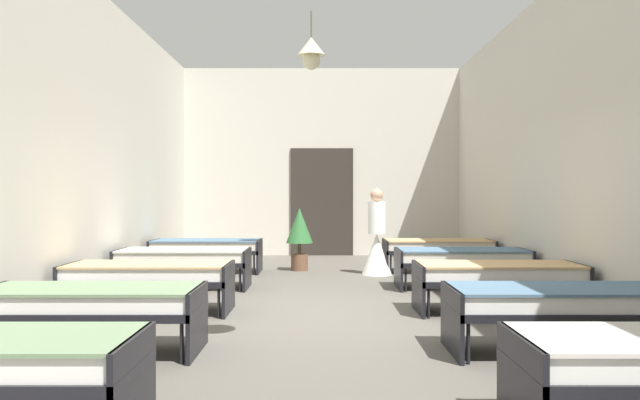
# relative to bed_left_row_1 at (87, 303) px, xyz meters

# --- Properties ---
(ground_plane) EXTENTS (6.77, 14.42, 0.10)m
(ground_plane) POSITION_rel_bed_left_row_1_xyz_m (2.03, 1.90, -0.49)
(ground_plane) COLOR #59544C
(room_shell) EXTENTS (6.57, 14.02, 4.20)m
(room_shell) POSITION_rel_bed_left_row_1_xyz_m (2.03, 3.28, 1.66)
(room_shell) COLOR beige
(room_shell) RESTS_ON ground
(bed_left_row_1) EXTENTS (1.90, 0.84, 0.57)m
(bed_left_row_1) POSITION_rel_bed_left_row_1_xyz_m (0.00, 0.00, 0.00)
(bed_left_row_1) COLOR black
(bed_left_row_1) RESTS_ON ground
(bed_right_row_1) EXTENTS (1.90, 0.84, 0.57)m
(bed_right_row_1) POSITION_rel_bed_left_row_1_xyz_m (4.07, 0.00, 0.00)
(bed_right_row_1) COLOR black
(bed_right_row_1) RESTS_ON ground
(bed_left_row_2) EXTENTS (1.90, 0.84, 0.57)m
(bed_left_row_2) POSITION_rel_bed_left_row_1_xyz_m (0.00, 1.90, 0.00)
(bed_left_row_2) COLOR black
(bed_left_row_2) RESTS_ON ground
(bed_right_row_2) EXTENTS (1.90, 0.84, 0.57)m
(bed_right_row_2) POSITION_rel_bed_left_row_1_xyz_m (4.07, 1.90, 0.00)
(bed_right_row_2) COLOR black
(bed_right_row_2) RESTS_ON ground
(bed_left_row_3) EXTENTS (1.90, 0.84, 0.57)m
(bed_left_row_3) POSITION_rel_bed_left_row_1_xyz_m (0.00, 3.80, 0.00)
(bed_left_row_3) COLOR black
(bed_left_row_3) RESTS_ON ground
(bed_right_row_3) EXTENTS (1.90, 0.84, 0.57)m
(bed_right_row_3) POSITION_rel_bed_left_row_1_xyz_m (4.07, 3.80, 0.00)
(bed_right_row_3) COLOR black
(bed_right_row_3) RESTS_ON ground
(bed_left_row_4) EXTENTS (1.90, 0.84, 0.57)m
(bed_left_row_4) POSITION_rel_bed_left_row_1_xyz_m (0.00, 5.70, 0.00)
(bed_left_row_4) COLOR black
(bed_left_row_4) RESTS_ON ground
(bed_right_row_4) EXTENTS (1.90, 0.84, 0.57)m
(bed_right_row_4) POSITION_rel_bed_left_row_1_xyz_m (4.07, 5.70, 0.00)
(bed_right_row_4) COLOR black
(bed_right_row_4) RESTS_ON ground
(nurse_near_aisle) EXTENTS (0.52, 0.52, 1.49)m
(nurse_near_aisle) POSITION_rel_bed_left_row_1_xyz_m (2.96, 5.37, 0.09)
(nurse_near_aisle) COLOR white
(nurse_near_aisle) RESTS_ON ground
(potted_plant) EXTENTS (0.48, 0.48, 1.13)m
(potted_plant) POSITION_rel_bed_left_row_1_xyz_m (1.62, 5.97, 0.27)
(potted_plant) COLOR brown
(potted_plant) RESTS_ON ground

